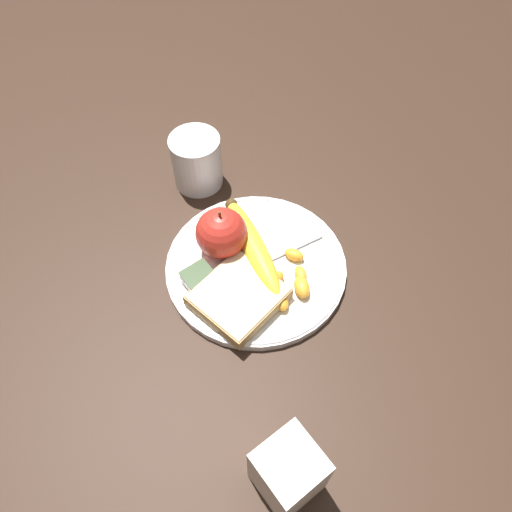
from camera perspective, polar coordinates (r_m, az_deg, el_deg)
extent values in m
plane|color=#332116|center=(0.72, 0.00, -1.47)|extent=(3.00, 3.00, 0.00)
cylinder|color=white|center=(0.71, 0.00, -1.20)|extent=(0.26, 0.26, 0.01)
torus|color=white|center=(0.71, 0.00, -0.93)|extent=(0.25, 0.25, 0.01)
cylinder|color=silver|center=(0.80, -6.80, 10.71)|extent=(0.08, 0.08, 0.09)
cylinder|color=orange|center=(0.80, -6.75, 10.37)|extent=(0.07, 0.07, 0.07)
sphere|color=red|center=(0.70, -3.98, 2.62)|extent=(0.07, 0.07, 0.07)
cylinder|color=brown|center=(0.66, -4.17, 4.75)|extent=(0.00, 0.00, 0.01)
ellipsoid|color=yellow|center=(0.70, -0.36, 1.04)|extent=(0.08, 0.19, 0.03)
sphere|color=#473319|center=(0.75, -2.83, 5.89)|extent=(0.02, 0.02, 0.02)
cube|color=#AB8751|center=(0.67, -2.02, -4.68)|extent=(0.12, 0.12, 0.02)
cube|color=beige|center=(0.67, -2.02, -4.68)|extent=(0.12, 0.11, 0.02)
cube|color=#B2B2B7|center=(0.72, 3.36, 0.62)|extent=(0.12, 0.03, 0.00)
cube|color=#B2B2B7|center=(0.70, -2.77, -2.22)|extent=(0.06, 0.03, 0.00)
cube|color=silver|center=(0.69, -6.65, -2.48)|extent=(0.04, 0.03, 0.02)
cube|color=#334728|center=(0.68, -6.73, -1.99)|extent=(0.04, 0.03, 0.00)
ellipsoid|color=#F9A32D|center=(0.68, 5.26, -3.54)|extent=(0.03, 0.04, 0.02)
ellipsoid|color=#F9A32D|center=(0.69, 5.12, -2.08)|extent=(0.03, 0.03, 0.02)
ellipsoid|color=#F9A32D|center=(0.68, 1.87, -2.69)|extent=(0.03, 0.02, 0.02)
ellipsoid|color=#F9A32D|center=(0.69, -0.66, -2.01)|extent=(0.03, 0.02, 0.02)
ellipsoid|color=#F9A32D|center=(0.67, 2.87, -5.13)|extent=(0.03, 0.04, 0.02)
ellipsoid|color=#F9A32D|center=(0.71, 4.40, 0.13)|extent=(0.03, 0.03, 0.02)
cube|color=silver|center=(0.56, 3.72, -23.43)|extent=(0.06, 0.06, 0.09)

